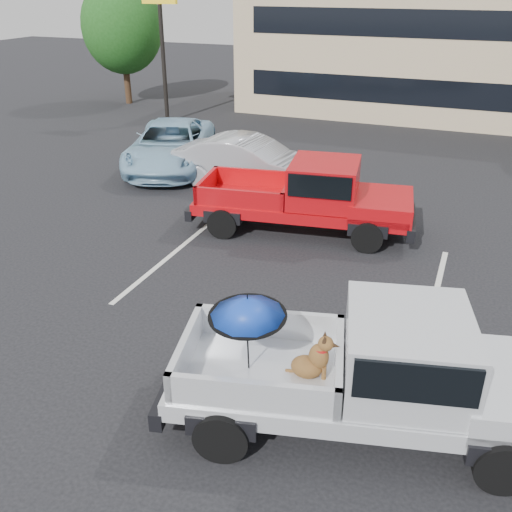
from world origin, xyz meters
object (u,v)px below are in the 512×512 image
(tree_left, at_px, (122,26))
(silver_sedan, at_px, (250,163))
(motel_sign, at_px, (160,10))
(blue_suv, at_px, (171,145))
(silver_pickup, at_px, (387,367))
(red_pickup, at_px, (317,194))

(tree_left, height_order, silver_sedan, tree_left)
(motel_sign, relative_size, silver_sedan, 1.28)
(silver_sedan, height_order, blue_suv, silver_sedan)
(tree_left, relative_size, silver_pickup, 1.00)
(motel_sign, xyz_separation_m, blue_suv, (3.58, -5.94, -3.89))
(silver_sedan, bearing_deg, red_pickup, -129.09)
(motel_sign, xyz_separation_m, silver_pickup, (12.66, -15.93, -3.60))
(blue_suv, bearing_deg, red_pickup, -48.60)
(tree_left, xyz_separation_m, blue_suv, (7.58, -8.94, -2.97))
(silver_pickup, height_order, silver_sedan, silver_pickup)
(red_pickup, xyz_separation_m, blue_suv, (-6.17, 3.50, -0.25))
(silver_pickup, bearing_deg, tree_left, 117.99)
(red_pickup, xyz_separation_m, silver_sedan, (-2.89, 2.58, -0.24))
(silver_pickup, relative_size, blue_suv, 1.10)
(tree_left, xyz_separation_m, red_pickup, (13.75, -12.44, -2.72))
(motel_sign, bearing_deg, tree_left, 143.13)
(motel_sign, height_order, red_pickup, motel_sign)
(silver_pickup, relative_size, silver_sedan, 1.28)
(blue_suv, bearing_deg, silver_pickup, -66.76)
(silver_sedan, bearing_deg, motel_sign, 47.69)
(motel_sign, height_order, tree_left, tree_left)
(tree_left, distance_m, silver_pickup, 25.36)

